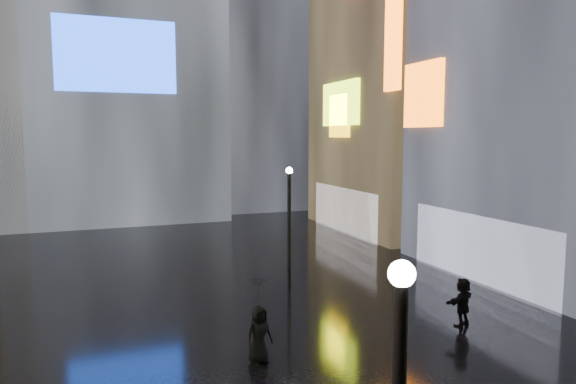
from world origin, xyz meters
TOP-DOWN VIEW (x-y plane):
  - ground at (0.00, 20.00)m, footprint 140.00×140.00m
  - building_right_far at (15.98, 30.00)m, footprint 10.28×12.00m
  - tower_flank_right at (9.00, 46.00)m, footprint 12.00×12.00m
  - lamp_far at (2.89, 19.33)m, footprint 0.30×0.30m
  - pedestrian_4 at (-0.64, 12.65)m, footprint 0.94×0.74m
  - pedestrian_5 at (6.80, 12.92)m, footprint 1.62×1.05m
  - umbrella_2 at (-0.64, 12.65)m, footprint 1.27×1.27m

SIDE VIEW (x-z plane):
  - ground at x=0.00m, z-range 0.00..0.00m
  - pedestrian_5 at x=6.80m, z-range 0.00..1.67m
  - pedestrian_4 at x=-0.64m, z-range 0.00..1.68m
  - umbrella_2 at x=-0.64m, z-range 1.68..2.50m
  - lamp_far at x=2.89m, z-range 0.34..5.54m
  - building_right_far at x=15.98m, z-range -0.02..27.98m
  - tower_flank_right at x=9.00m, z-range 0.00..34.00m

